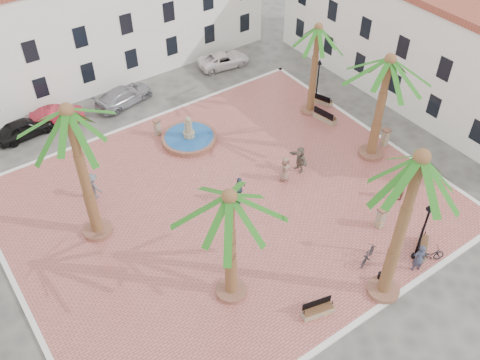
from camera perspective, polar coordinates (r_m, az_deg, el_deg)
The scene contains 36 objects.
ground at distance 33.86m, azimuth -1.39°, elevation -2.67°, with size 120.00×120.00×0.00m, color #56544F.
plaza at distance 33.80m, azimuth -1.39°, elevation -2.57°, with size 26.00×22.00×0.15m, color #B15A52.
kerb_n at distance 41.31m, azimuth -10.03°, elevation 6.26°, with size 26.30×0.30×0.16m, color silver.
kerb_s at distance 28.64m, azimuth 11.52°, elevation -15.25°, with size 26.30×0.30×0.16m, color silver.
kerb_e at distance 40.67m, azimuth 14.01°, elevation 4.93°, with size 0.30×22.30×0.16m, color silver.
kerb_w at distance 31.12m, azimuth -22.10°, elevation -12.10°, with size 0.30×22.30×0.16m, color silver.
building_north at distance 46.34m, azimuth -16.08°, elevation 16.17°, with size 30.40×7.40×9.50m.
building_east at distance 44.31m, azimuth 19.52°, elevation 13.81°, with size 7.40×26.40×9.00m.
fountain at distance 38.61m, azimuth -5.44°, elevation 4.55°, with size 3.98×3.98×2.06m.
palm_nw at distance 28.15m, azimuth -17.62°, elevation 5.50°, with size 5.61×5.61×9.12m.
palm_sw at distance 24.57m, azimuth -1.10°, elevation -3.24°, with size 5.51×5.51×7.45m.
palm_s at distance 24.35m, azimuth 18.35°, elevation 0.53°, with size 5.68×5.68×9.73m.
palm_e at distance 34.85m, azimuth 15.48°, elevation 11.02°, with size 5.56×5.56×7.81m.
palm_ne at distance 38.80m, azimuth 8.27°, elevation 14.81°, with size 4.63×4.63×7.27m.
bench_s at distance 28.58m, azimuth 8.29°, elevation -13.60°, with size 1.80×0.92×0.91m.
bench_se at distance 32.61m, azimuth 18.84°, elevation -6.79°, with size 1.84×1.50×0.97m.
bench_e at distance 40.94m, azimuth 9.04°, elevation 6.63°, with size 0.90×1.96×1.00m.
bench_ne at distance 42.81m, azimuth 8.75°, elevation 8.34°, with size 1.01×1.71×0.86m.
lamppost_s at distance 30.28m, azimuth 19.21°, elevation -4.26°, with size 0.46×0.46×4.27m.
lamppost_e at distance 41.89m, azimuth 8.36°, elevation 11.18°, with size 0.40×0.40×3.66m.
bollard_se at distance 32.90m, azimuth 14.80°, elevation -3.89°, with size 0.52×0.52×1.45m.
bollard_n at distance 39.22m, azimuth -8.83°, elevation 5.57°, with size 0.54×0.54×1.27m.
bollard_e at distance 39.05m, azimuth 15.23°, elevation 4.40°, with size 0.52×0.52×1.41m.
litter_bin at distance 30.45m, azimuth 14.74°, elevation -9.98°, with size 0.32×0.32×0.63m, color black.
cyclist_a at distance 31.03m, azimuth 18.53°, elevation -7.89°, with size 0.71×0.47×1.96m, color #2F3348.
bicycle_a at distance 32.01m, azimuth 19.52°, elevation -7.59°, with size 0.65×1.86×0.98m, color black.
cyclist_b at distance 35.00m, azimuth 16.76°, elevation -0.92°, with size 0.78×0.61×1.60m, color brown.
bicycle_b at distance 31.02m, azimuth 13.52°, elevation -7.77°, with size 0.50×1.76×1.06m, color black.
pedestrian_fountain_a at distance 34.87m, azimuth 4.82°, elevation 1.17°, with size 0.91×0.59×1.85m, color #7A5C4E.
pedestrian_fountain_b at distance 33.22m, azimuth -0.11°, elevation -1.06°, with size 1.13×0.47×1.93m, color #324457.
pedestrian_north at distance 34.78m, azimuth -15.36°, elevation -0.62°, with size 1.20×0.69×1.85m, color #56565B.
pedestrian_east at distance 35.71m, azimuth 6.39°, elevation 2.23°, with size 1.75×0.56×1.89m, color #675D4E.
car_black at distance 41.89m, azimuth -22.07°, elevation 5.14°, with size 1.68×4.18×1.42m, color black.
car_red at distance 42.51m, azimuth -18.94°, elevation 6.52°, with size 1.37×3.94×1.30m, color #A61E2E.
car_silver at distance 43.32m, azimuth -12.31°, elevation 8.77°, with size 1.99×4.89×1.42m, color #95959C.
car_white at distance 47.38m, azimuth -1.75°, elevation 12.70°, with size 2.06×4.47×1.24m, color white.
Camera 1 is at (-13.19, -20.15, 23.79)m, focal length 40.00 mm.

